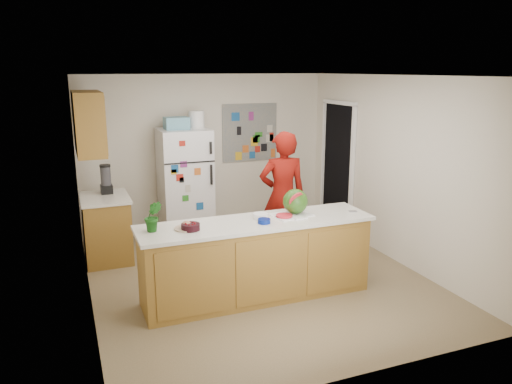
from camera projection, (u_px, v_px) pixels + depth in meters
name	position (u px, v px, depth m)	size (l,w,h in m)	color
floor	(257.00, 278.00, 6.33)	(4.00, 4.50, 0.02)	brown
wall_back	(206.00, 153.00, 8.07)	(4.00, 0.02, 2.50)	beige
wall_left	(82.00, 197.00, 5.31)	(0.02, 4.50, 2.50)	beige
wall_right	(395.00, 170.00, 6.73)	(0.02, 4.50, 2.50)	beige
ceiling	(257.00, 75.00, 5.72)	(4.00, 4.50, 0.02)	white
doorway	(338.00, 167.00, 8.09)	(0.03, 0.85, 2.04)	black
peninsula_base	(257.00, 261.00, 5.70)	(2.60, 0.62, 0.88)	brown
peninsula_top	(257.00, 223.00, 5.59)	(2.68, 0.70, 0.04)	silver
side_counter_base	(107.00, 230.00, 6.84)	(0.60, 0.80, 0.86)	brown
side_counter_top	(104.00, 198.00, 6.74)	(0.64, 0.84, 0.04)	silver
upper_cabinets	(88.00, 123.00, 6.40)	(0.35, 1.00, 0.80)	brown
refrigerator	(185.00, 184.00, 7.66)	(0.75, 0.70, 1.70)	silver
fridge_top_bin	(176.00, 123.00, 7.40)	(0.35, 0.28, 0.18)	#5999B2
photo_collage	(250.00, 133.00, 8.24)	(0.95, 0.01, 0.95)	slate
person	(282.00, 196.00, 6.79)	(0.65, 0.43, 1.78)	maroon
blender_appliance	(106.00, 180.00, 6.85)	(0.14, 0.14, 0.38)	black
cutting_board	(291.00, 215.00, 5.79)	(0.45, 0.34, 0.01)	white
watermelon	(295.00, 201.00, 5.79)	(0.29, 0.29, 0.29)	#24621B
watermelon_slice	(284.00, 216.00, 5.70)	(0.19, 0.19, 0.02)	#DF2B4D
cherry_bowl	(191.00, 227.00, 5.26)	(0.20, 0.20, 0.07)	black
white_bowl	(261.00, 216.00, 5.67)	(0.17, 0.17, 0.06)	silver
cobalt_bowl	(264.00, 221.00, 5.49)	(0.14, 0.14, 0.05)	navy
plate	(187.00, 228.00, 5.30)	(0.26, 0.26, 0.02)	beige
paper_towel	(299.00, 217.00, 5.68)	(0.17, 0.15, 0.02)	white
keys	(353.00, 211.00, 5.93)	(0.10, 0.04, 0.01)	gray
potted_plant	(153.00, 216.00, 5.18)	(0.18, 0.15, 0.33)	#174113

